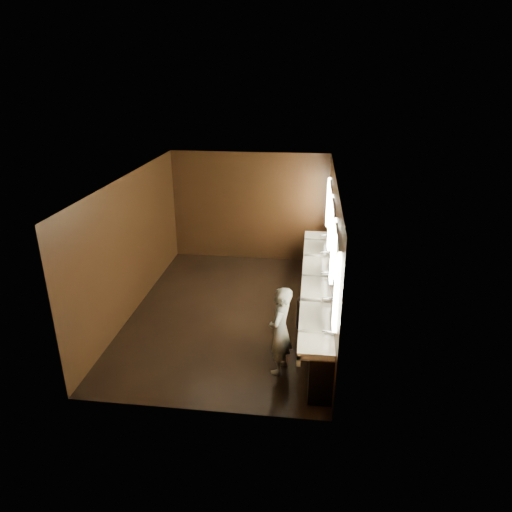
{
  "coord_description": "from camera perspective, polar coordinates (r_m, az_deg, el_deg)",
  "views": [
    {
      "loc": [
        1.54,
        -8.24,
        4.66
      ],
      "look_at": [
        0.53,
        0.0,
        1.27
      ],
      "focal_mm": 32.0,
      "sensor_mm": 36.0,
      "label": 1
    }
  ],
  "objects": [
    {
      "name": "floor",
      "position": [
        9.59,
        -3.18,
        -6.92
      ],
      "size": [
        6.0,
        6.0,
        0.0
      ],
      "primitive_type": "plane",
      "color": "black",
      "rests_on": "ground"
    },
    {
      "name": "ceiling",
      "position": [
        8.59,
        -3.58,
        9.63
      ],
      "size": [
        4.0,
        6.0,
        0.02
      ],
      "primitive_type": "cube",
      "color": "#2D2D2B",
      "rests_on": "wall_back"
    },
    {
      "name": "person",
      "position": [
        7.48,
        3.06,
        -9.28
      ],
      "size": [
        0.5,
        0.63,
        1.52
      ],
      "primitive_type": "imported",
      "rotation": [
        0.0,
        0.0,
        -1.84
      ],
      "color": "#7B99B8",
      "rests_on": "floor"
    },
    {
      "name": "sink_counter",
      "position": [
        9.24,
        7.81,
        -4.83
      ],
      "size": [
        0.55,
        5.4,
        1.01
      ],
      "color": "black",
      "rests_on": "floor"
    },
    {
      "name": "wall_front",
      "position": [
        6.36,
        -8.15,
        -8.91
      ],
      "size": [
        4.0,
        0.02,
        2.8
      ],
      "primitive_type": "cube",
      "color": "black",
      "rests_on": "floor"
    },
    {
      "name": "wall_back",
      "position": [
        11.81,
        -0.81,
        6.16
      ],
      "size": [
        4.0,
        0.02,
        2.8
      ],
      "primitive_type": "cube",
      "color": "black",
      "rests_on": "floor"
    },
    {
      "name": "wall_right",
      "position": [
        8.88,
        9.45,
        0.32
      ],
      "size": [
        0.02,
        6.0,
        2.8
      ],
      "primitive_type": "cube",
      "color": "black",
      "rests_on": "floor"
    },
    {
      "name": "trash_bin",
      "position": [
        8.93,
        6.36,
        -7.16
      ],
      "size": [
        0.4,
        0.4,
        0.61
      ],
      "primitive_type": "cylinder",
      "rotation": [
        0.0,
        0.0,
        0.01
      ],
      "color": "black",
      "rests_on": "floor"
    },
    {
      "name": "wall_left",
      "position": [
        9.54,
        -15.28,
        1.4
      ],
      "size": [
        0.02,
        6.0,
        2.8
      ],
      "primitive_type": "cube",
      "color": "black",
      "rests_on": "floor"
    },
    {
      "name": "mirror_band",
      "position": [
        8.75,
        9.46,
        2.45
      ],
      "size": [
        0.06,
        5.03,
        1.15
      ],
      "color": "#FFF4C5",
      "rests_on": "wall_right"
    }
  ]
}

